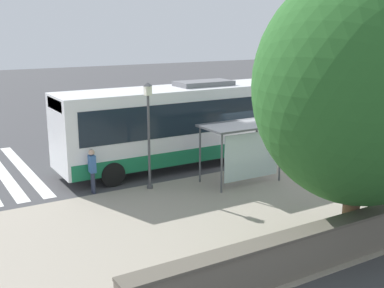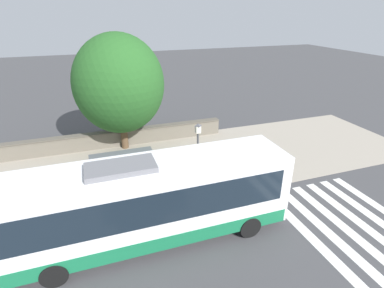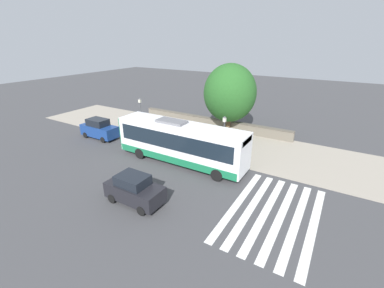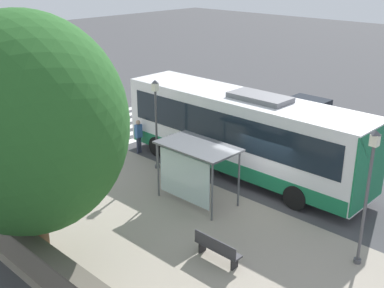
% 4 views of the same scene
% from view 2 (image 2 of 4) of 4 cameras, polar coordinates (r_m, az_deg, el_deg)
% --- Properties ---
extents(ground_plane, '(120.00, 120.00, 0.00)m').
position_cam_2_polar(ground_plane, '(15.32, -18.05, -14.15)').
color(ground_plane, '#424244').
rests_on(ground_plane, ground).
extents(sidewalk_plaza, '(9.00, 44.00, 0.02)m').
position_cam_2_polar(sidewalk_plaza, '(19.09, -18.66, -5.93)').
color(sidewalk_plaza, '#9E9384').
rests_on(sidewalk_plaza, ground).
extents(crosswalk_stripes, '(9.00, 5.25, 0.01)m').
position_cam_2_polar(crosswalk_stripes, '(15.90, 30.56, -15.15)').
color(crosswalk_stripes, silver).
rests_on(crosswalk_stripes, ground).
extents(stone_wall, '(0.60, 20.00, 1.18)m').
position_cam_2_polar(stone_wall, '(22.48, -19.22, 0.39)').
color(stone_wall, '#6B6356').
rests_on(stone_wall, ground).
extents(bus, '(2.79, 12.05, 3.85)m').
position_cam_2_polar(bus, '(12.72, -8.64, -10.75)').
color(bus, white).
rests_on(bus, ground).
extents(bus_shelter, '(1.87, 3.22, 2.43)m').
position_cam_2_polar(bus_shelter, '(15.69, -13.03, -3.59)').
color(bus_shelter, '#515459').
rests_on(bus_shelter, ground).
extents(pedestrian, '(0.34, 0.23, 1.74)m').
position_cam_2_polar(pedestrian, '(16.02, 9.02, -6.79)').
color(pedestrian, '#2D3347').
rests_on(pedestrian, ground).
extents(bench, '(0.40, 1.71, 0.88)m').
position_cam_2_polar(bench, '(18.67, -23.61, -5.84)').
color(bench, '#333338').
rests_on(bench, ground).
extents(street_lamp_far, '(0.28, 0.28, 4.22)m').
position_cam_2_polar(street_lamp_far, '(15.07, 1.10, -2.15)').
color(street_lamp_far, '#4C4C51').
rests_on(street_lamp_far, ground).
extents(shade_tree, '(5.98, 5.98, 7.96)m').
position_cam_2_polar(shade_tree, '(20.78, -13.73, 11.01)').
color(shade_tree, brown).
rests_on(shade_tree, ground).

